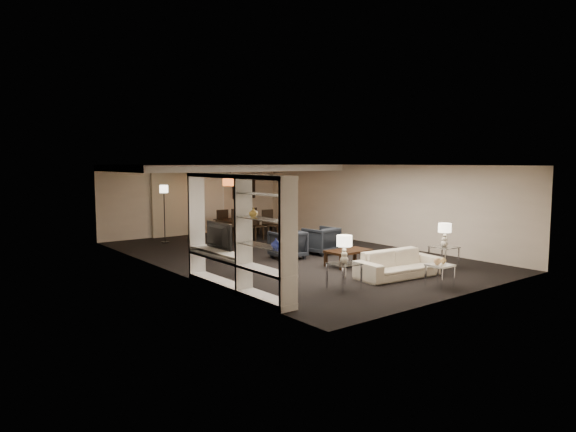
{
  "coord_description": "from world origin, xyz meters",
  "views": [
    {
      "loc": [
        -8.66,
        -11.12,
        2.58
      ],
      "look_at": [
        0.0,
        0.0,
        1.1
      ],
      "focal_mm": 32.0,
      "sensor_mm": 36.0,
      "label": 1
    }
  ],
  "objects_px": {
    "chair_nl": "(240,227)",
    "dining_table": "(245,228)",
    "television": "(215,236)",
    "chair_fl": "(220,223)",
    "vase_amber": "(254,212)",
    "table_lamp_left": "(344,249)",
    "coffee_table": "(348,258)",
    "chair_fm": "(235,222)",
    "pendant_light": "(230,182)",
    "side_table_right": "(444,257)",
    "armchair_right": "(321,240)",
    "marble_table": "(440,275)",
    "side_table_left": "(344,276)",
    "armchair_left": "(288,245)",
    "chair_fr": "(249,221)",
    "vase_blue": "(276,243)",
    "floor_lamp": "(164,214)",
    "floor_speaker": "(242,248)",
    "chair_nr": "(270,224)",
    "sofa": "(398,264)",
    "table_lamp_right": "(445,235)"
  },
  "relations": [
    {
      "from": "chair_nl",
      "to": "dining_table",
      "type": "bearing_deg",
      "value": 52.95
    },
    {
      "from": "television",
      "to": "chair_fl",
      "type": "relative_size",
      "value": 1.01
    },
    {
      "from": "vase_amber",
      "to": "table_lamp_left",
      "type": "bearing_deg",
      "value": -13.9
    },
    {
      "from": "coffee_table",
      "to": "chair_fm",
      "type": "xyz_separation_m",
      "value": [
        0.6,
        6.28,
        0.28
      ]
    },
    {
      "from": "pendant_light",
      "to": "side_table_right",
      "type": "height_order",
      "value": "pendant_light"
    },
    {
      "from": "armchair_right",
      "to": "marble_table",
      "type": "distance_m",
      "value": 4.44
    },
    {
      "from": "side_table_left",
      "to": "television",
      "type": "relative_size",
      "value": 0.57
    },
    {
      "from": "vase_amber",
      "to": "armchair_left",
      "type": "bearing_deg",
      "value": 43.25
    },
    {
      "from": "coffee_table",
      "to": "chair_fl",
      "type": "xyz_separation_m",
      "value": [
        -0.0,
        6.28,
        0.28
      ]
    },
    {
      "from": "dining_table",
      "to": "chair_fr",
      "type": "bearing_deg",
      "value": 49.72
    },
    {
      "from": "armchair_right",
      "to": "chair_nl",
      "type": "xyz_separation_m",
      "value": [
        -0.6,
        3.28,
        0.1
      ]
    },
    {
      "from": "television",
      "to": "chair_fl",
      "type": "distance_m",
      "value": 6.92
    },
    {
      "from": "pendant_light",
      "to": "chair_fl",
      "type": "bearing_deg",
      "value": 90.53
    },
    {
      "from": "pendant_light",
      "to": "chair_nl",
      "type": "distance_m",
      "value": 1.56
    },
    {
      "from": "vase_blue",
      "to": "floor_lamp",
      "type": "bearing_deg",
      "value": 79.04
    },
    {
      "from": "side_table_right",
      "to": "floor_speaker",
      "type": "relative_size",
      "value": 0.45
    },
    {
      "from": "pendant_light",
      "to": "floor_speaker",
      "type": "distance_m",
      "value": 5.66
    },
    {
      "from": "floor_speaker",
      "to": "armchair_right",
      "type": "bearing_deg",
      "value": 1.1
    },
    {
      "from": "armchair_left",
      "to": "television",
      "type": "height_order",
      "value": "television"
    },
    {
      "from": "armchair_right",
      "to": "television",
      "type": "height_order",
      "value": "television"
    },
    {
      "from": "floor_speaker",
      "to": "chair_nr",
      "type": "distance_m",
      "value": 5.72
    },
    {
      "from": "side_table_right",
      "to": "armchair_right",
      "type": "bearing_deg",
      "value": 108.43
    },
    {
      "from": "table_lamp_left",
      "to": "sofa",
      "type": "bearing_deg",
      "value": 0.0
    },
    {
      "from": "table_lamp_left",
      "to": "vase_blue",
      "type": "xyz_separation_m",
      "value": [
        -1.91,
        -0.23,
        0.34
      ]
    },
    {
      "from": "vase_blue",
      "to": "floor_lamp",
      "type": "height_order",
      "value": "floor_lamp"
    },
    {
      "from": "vase_blue",
      "to": "chair_nr",
      "type": "height_order",
      "value": "vase_blue"
    },
    {
      "from": "dining_table",
      "to": "chair_nr",
      "type": "distance_m",
      "value": 0.9
    },
    {
      "from": "armchair_right",
      "to": "table_lamp_left",
      "type": "distance_m",
      "value": 4.05
    },
    {
      "from": "table_lamp_left",
      "to": "television",
      "type": "relative_size",
      "value": 0.59
    },
    {
      "from": "sofa",
      "to": "chair_fl",
      "type": "height_order",
      "value": "chair_fl"
    },
    {
      "from": "side_table_left",
      "to": "chair_fm",
      "type": "xyz_separation_m",
      "value": [
        2.3,
        7.88,
        0.22
      ]
    },
    {
      "from": "floor_speaker",
      "to": "chair_nl",
      "type": "height_order",
      "value": "floor_speaker"
    },
    {
      "from": "table_lamp_right",
      "to": "vase_amber",
      "type": "distance_m",
      "value": 5.39
    },
    {
      "from": "table_lamp_right",
      "to": "pendant_light",
      "type": "bearing_deg",
      "value": 103.31
    },
    {
      "from": "vase_amber",
      "to": "floor_lamp",
      "type": "relative_size",
      "value": 0.09
    },
    {
      "from": "television",
      "to": "dining_table",
      "type": "bearing_deg",
      "value": -38.49
    },
    {
      "from": "table_lamp_left",
      "to": "chair_fm",
      "type": "bearing_deg",
      "value": 73.74
    },
    {
      "from": "television",
      "to": "dining_table",
      "type": "distance_m",
      "value": 6.74
    },
    {
      "from": "sofa",
      "to": "chair_fl",
      "type": "xyz_separation_m",
      "value": [
        -0.0,
        7.88,
        0.19
      ]
    },
    {
      "from": "chair_nl",
      "to": "chair_nr",
      "type": "distance_m",
      "value": 1.2
    },
    {
      "from": "armchair_right",
      "to": "table_lamp_left",
      "type": "xyz_separation_m",
      "value": [
        -2.3,
        -3.3,
        0.43
      ]
    },
    {
      "from": "chair_fr",
      "to": "floor_lamp",
      "type": "xyz_separation_m",
      "value": [
        -3.23,
        0.03,
        0.44
      ]
    },
    {
      "from": "marble_table",
      "to": "chair_fm",
      "type": "distance_m",
      "value": 9.0
    },
    {
      "from": "table_lamp_left",
      "to": "vase_amber",
      "type": "relative_size",
      "value": 3.29
    },
    {
      "from": "chair_nl",
      "to": "chair_fr",
      "type": "height_order",
      "value": "same"
    },
    {
      "from": "vase_amber",
      "to": "chair_nl",
      "type": "xyz_separation_m",
      "value": [
        3.6,
        6.1,
        -1.16
      ]
    },
    {
      "from": "vase_amber",
      "to": "dining_table",
      "type": "relative_size",
      "value": 0.09
    },
    {
      "from": "dining_table",
      "to": "floor_lamp",
      "type": "height_order",
      "value": "floor_lamp"
    },
    {
      "from": "sofa",
      "to": "marble_table",
      "type": "xyz_separation_m",
      "value": [
        0.0,
        -1.1,
        -0.06
      ]
    },
    {
      "from": "sofa",
      "to": "chair_fr",
      "type": "height_order",
      "value": "chair_fr"
    }
  ]
}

